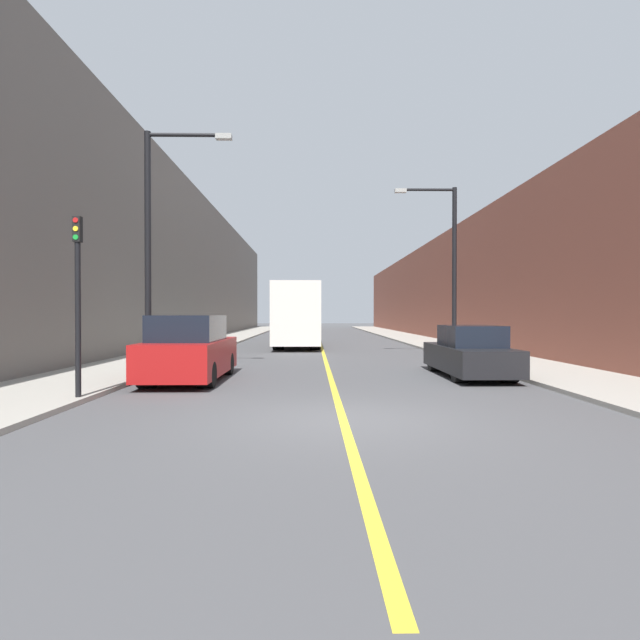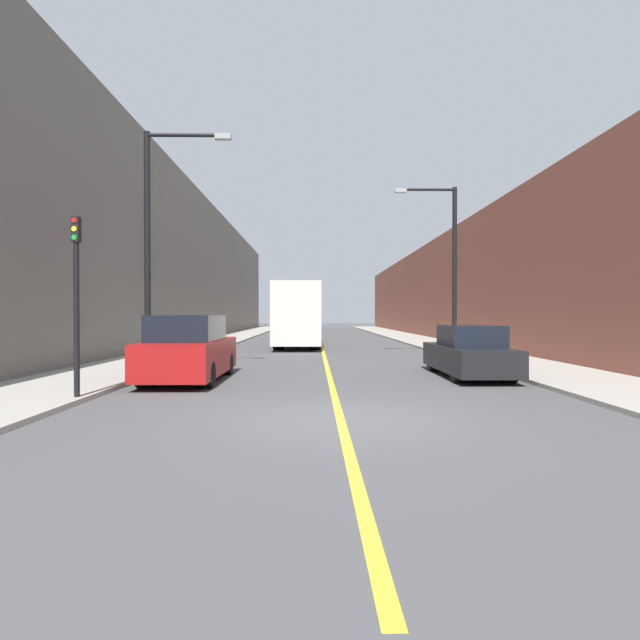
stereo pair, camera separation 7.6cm
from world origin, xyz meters
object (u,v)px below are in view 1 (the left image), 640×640
bus (298,314)px  street_lamp_right (449,259)px  parked_suv_left (190,351)px  street_lamp_left (156,234)px  car_right_near (469,354)px  traffic_light (78,298)px

bus → street_lamp_right: 11.03m
parked_suv_left → street_lamp_left: size_ratio=0.62×
bus → street_lamp_left: bearing=-105.8°
bus → street_lamp_left: street_lamp_left is taller
bus → street_lamp_left: 15.17m
parked_suv_left → car_right_near: size_ratio=1.02×
street_lamp_left → car_right_near: bearing=-3.9°
bus → parked_suv_left: (-2.66, -15.89, -1.05)m
street_lamp_right → traffic_light: (-11.04, -10.97, -2.09)m
street_lamp_left → traffic_light: 5.36m
traffic_light → bus: bearing=77.7°
parked_suv_left → car_right_near: 8.30m
street_lamp_left → bus: bearing=74.2°
parked_suv_left → car_right_near: bearing=5.8°
bus → car_right_near: bearing=-69.6°
traffic_light → car_right_near: bearing=23.4°
bus → traffic_light: traffic_light is taller
parked_suv_left → traffic_light: 3.99m
street_lamp_right → traffic_light: street_lamp_right is taller
parked_suv_left → traffic_light: traffic_light is taller
car_right_near → traffic_light: 10.81m
street_lamp_left → street_lamp_right: street_lamp_left is taller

